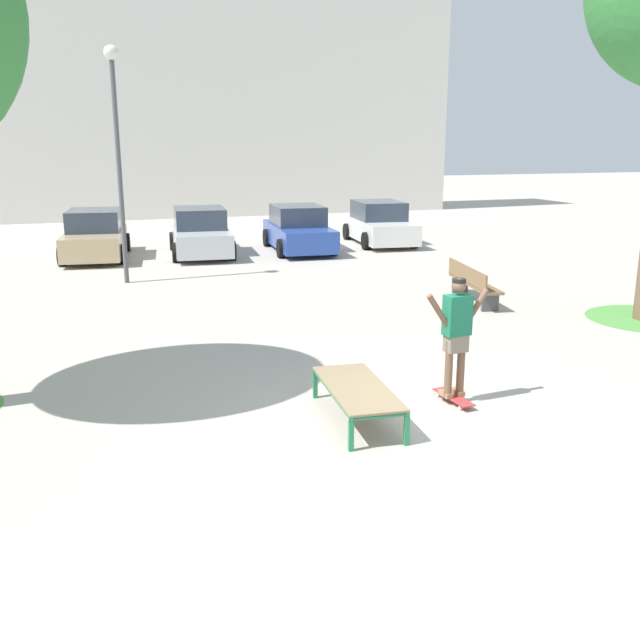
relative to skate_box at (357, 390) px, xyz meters
The scene contains 11 objects.
ground_plane 0.81m from the skate_box, 37.36° to the right, with size 120.00×120.00×0.00m, color #B2AA9E.
building_facade 28.43m from the skate_box, 87.27° to the left, with size 28.05×4.00×13.04m, color silver.
skate_box is the anchor object (origin of this frame).
skateboard 1.56m from the skate_box, ahead, with size 0.26×0.81×0.09m.
skater 1.66m from the skate_box, ahead, with size 1.00×0.30×1.69m.
car_tan 15.26m from the skate_box, 100.58° to the left, with size 2.30×4.38×1.50m.
car_silver 14.60m from the skate_box, 88.30° to the left, with size 2.23×4.35×1.50m.
car_blue 14.82m from the skate_box, 75.66° to the left, with size 2.19×4.33×1.50m.
car_white 16.55m from the skate_box, 65.32° to the left, with size 2.29×4.37×1.50m.
park_bench 7.65m from the skate_box, 47.90° to the left, with size 0.88×2.44×0.83m.
light_post 11.32m from the skate_box, 101.77° to the left, with size 0.36×0.36×5.83m.
Camera 1 is at (-3.85, -7.64, 3.59)m, focal length 39.40 mm.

